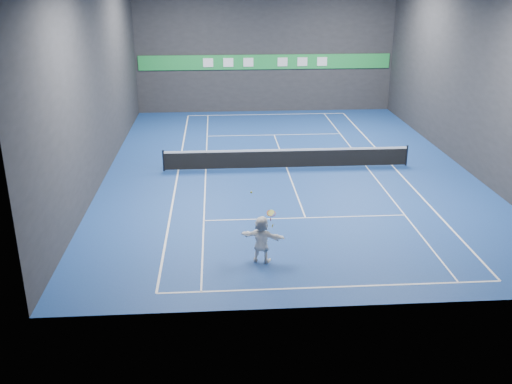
{
  "coord_description": "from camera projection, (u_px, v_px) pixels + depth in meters",
  "views": [
    {
      "loc": [
        -3.48,
        -27.4,
        9.22
      ],
      "look_at": [
        -2.07,
        -7.24,
        1.5
      ],
      "focal_mm": 40.0,
      "sensor_mm": 36.0,
      "label": 1
    }
  ],
  "objects": [
    {
      "name": "ground",
      "position": [
        287.0,
        168.0,
        29.05
      ],
      "size": [
        26.0,
        26.0,
        0.0
      ],
      "primitive_type": "plane",
      "color": "navy",
      "rests_on": "ground"
    },
    {
      "name": "baseline_near",
      "position": [
        332.0,
        287.0,
        17.97
      ],
      "size": [
        10.98,
        0.08,
        0.01
      ],
      "primitive_type": "cube",
      "color": "white",
      "rests_on": "ground"
    },
    {
      "name": "sideline_singles_left",
      "position": [
        206.0,
        170.0,
        28.78
      ],
      "size": [
        0.06,
        23.78,
        0.01
      ],
      "primitive_type": "cube",
      "color": "white",
      "rests_on": "ground"
    },
    {
      "name": "player",
      "position": [
        262.0,
        239.0,
        19.31
      ],
      "size": [
        1.62,
        0.96,
        1.66
      ],
      "primitive_type": "imported",
      "rotation": [
        0.0,
        0.0,
        2.81
      ],
      "color": "white",
      "rests_on": "ground"
    },
    {
      "name": "tennis_ball",
      "position": [
        251.0,
        192.0,
        18.85
      ],
      "size": [
        0.07,
        0.07,
        0.07
      ],
      "primitive_type": "sphere",
      "color": "yellow",
      "rests_on": "player"
    },
    {
      "name": "baseline_far",
      "position": [
        266.0,
        114.0,
        40.13
      ],
      "size": [
        10.98,
        0.08,
        0.01
      ],
      "primitive_type": "cube",
      "color": "white",
      "rests_on": "ground"
    },
    {
      "name": "sponsor_banner",
      "position": [
        265.0,
        62.0,
        39.85
      ],
      "size": [
        17.64,
        0.11,
        1.0
      ],
      "color": "green",
      "rests_on": "wall_back"
    },
    {
      "name": "wall_right",
      "position": [
        470.0,
        77.0,
        28.03
      ],
      "size": [
        0.1,
        26.0,
        9.0
      ],
      "primitive_type": "cube",
      "color": "#27272A",
      "rests_on": "ground"
    },
    {
      "name": "wall_left",
      "position": [
        99.0,
        82.0,
        26.85
      ],
      "size": [
        0.1,
        26.0,
        9.0
      ],
      "primitive_type": "cube",
      "color": "#27272A",
      "rests_on": "ground"
    },
    {
      "name": "sideline_doubles_left",
      "position": [
        178.0,
        170.0,
        28.69
      ],
      "size": [
        0.08,
        23.78,
        0.01
      ],
      "primitive_type": "cube",
      "color": "white",
      "rests_on": "ground"
    },
    {
      "name": "service_line_far",
      "position": [
        274.0,
        135.0,
        35.01
      ],
      "size": [
        8.23,
        0.06,
        0.01
      ],
      "primitive_type": "cube",
      "color": "white",
      "rests_on": "ground"
    },
    {
      "name": "tennis_racket",
      "position": [
        271.0,
        215.0,
        19.07
      ],
      "size": [
        0.43,
        0.4,
        0.68
      ],
      "color": "red",
      "rests_on": "player"
    },
    {
      "name": "tennis_net",
      "position": [
        287.0,
        158.0,
        28.86
      ],
      "size": [
        12.5,
        0.1,
        1.07
      ],
      "color": "black",
      "rests_on": "ground"
    },
    {
      "name": "service_line_near",
      "position": [
        305.0,
        218.0,
        23.08
      ],
      "size": [
        8.23,
        0.06,
        0.01
      ],
      "primitive_type": "cube",
      "color": "white",
      "rests_on": "ground"
    },
    {
      "name": "sideline_doubles_right",
      "position": [
        392.0,
        165.0,
        29.41
      ],
      "size": [
        0.08,
        23.78,
        0.01
      ],
      "primitive_type": "cube",
      "color": "white",
      "rests_on": "ground"
    },
    {
      "name": "wall_front",
      "position": [
        348.0,
        162.0,
        15.33
      ],
      "size": [
        18.0,
        0.1,
        9.0
      ],
      "primitive_type": "cube",
      "color": "#27272A",
      "rests_on": "ground"
    },
    {
      "name": "center_service_line",
      "position": [
        287.0,
        168.0,
        29.05
      ],
      "size": [
        0.06,
        12.8,
        0.01
      ],
      "primitive_type": "cube",
      "color": "white",
      "rests_on": "ground"
    },
    {
      "name": "sideline_singles_right",
      "position": [
        366.0,
        166.0,
        29.32
      ],
      "size": [
        0.06,
        23.78,
        0.01
      ],
      "primitive_type": "cube",
      "color": "white",
      "rests_on": "ground"
    },
    {
      "name": "wall_back",
      "position": [
        265.0,
        47.0,
        39.55
      ],
      "size": [
        18.0,
        0.1,
        9.0
      ],
      "primitive_type": "cube",
      "color": "#27272A",
      "rests_on": "ground"
    }
  ]
}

